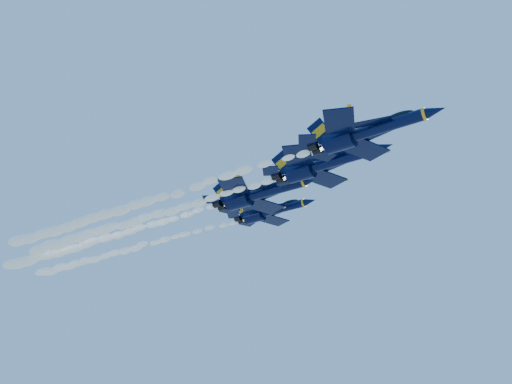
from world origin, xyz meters
The scene contains 8 objects.
jet_lead centered at (21.80, -14.54, 148.29)m, with size 16.55×13.58×6.15m.
smoke_trail_jet_lead centered at (-14.18, -14.54, 147.84)m, with size 57.81×2.11×1.90m, color white.
jet_second centered at (10.00, -1.32, 153.60)m, with size 19.17×15.72×7.12m.
smoke_trail_jet_second centered at (-27.09, -1.32, 153.12)m, with size 57.81×2.44×2.20m, color white.
jet_third centered at (-3.67, 2.41, 153.81)m, with size 19.92×16.34×7.40m.
smoke_trail_jet_third centered at (-41.09, 2.41, 153.32)m, with size 57.81×2.54×2.28m, color white.
jet_fourth centered at (-7.60, 12.34, 155.27)m, with size 16.62×13.63×6.18m.
smoke_trail_jet_fourth centered at (-43.61, 12.34, 154.82)m, with size 57.81×2.12×1.91m, color white.
Camera 1 is at (41.62, -69.34, 112.73)m, focal length 40.00 mm.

